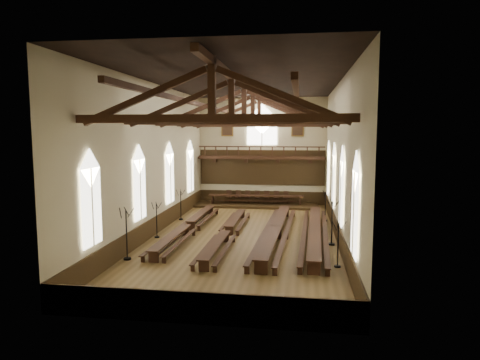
% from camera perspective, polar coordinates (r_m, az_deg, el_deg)
% --- Properties ---
extents(ground, '(26.00, 26.00, 0.00)m').
position_cam_1_polar(ground, '(28.33, 0.53, -7.52)').
color(ground, brown).
rests_on(ground, ground).
extents(room_walls, '(26.00, 26.00, 26.00)m').
position_cam_1_polar(room_walls, '(27.48, 0.54, 5.66)').
color(room_walls, '#C0B991').
rests_on(room_walls, ground).
extents(wainscot_band, '(12.00, 26.00, 1.20)m').
position_cam_1_polar(wainscot_band, '(28.19, 0.53, -6.33)').
color(wainscot_band, '#34230F').
rests_on(wainscot_band, ground).
extents(side_windows, '(11.85, 19.80, 4.50)m').
position_cam_1_polar(side_windows, '(27.66, 0.54, 0.02)').
color(side_windows, white).
rests_on(side_windows, room_walls).
extents(end_window, '(2.80, 0.12, 3.80)m').
position_cam_1_polar(end_window, '(40.31, 2.95, 7.03)').
color(end_window, white).
rests_on(end_window, room_walls).
extents(minstrels_gallery, '(11.80, 1.24, 3.70)m').
position_cam_1_polar(minstrels_gallery, '(40.18, 2.90, 2.30)').
color(minstrels_gallery, '#31190F').
rests_on(minstrels_gallery, room_walls).
extents(portraits, '(7.75, 0.09, 1.45)m').
position_cam_1_polar(portraits, '(40.30, 2.95, 6.85)').
color(portraits, brown).
rests_on(portraits, room_walls).
extents(roof_trusses, '(11.70, 25.70, 2.80)m').
position_cam_1_polar(roof_trusses, '(27.51, 0.55, 9.32)').
color(roof_trusses, '#31190F').
rests_on(roof_trusses, room_walls).
extents(refectory_row_a, '(1.51, 13.98, 0.70)m').
position_cam_1_polar(refectory_row_a, '(29.34, -6.94, -6.04)').
color(refectory_row_a, '#31190F').
rests_on(refectory_row_a, ground).
extents(refectory_row_b, '(1.39, 13.70, 0.67)m').
position_cam_1_polar(refectory_row_b, '(27.62, -1.75, -6.84)').
color(refectory_row_b, '#31190F').
rests_on(refectory_row_b, ground).
extents(refectory_row_c, '(2.00, 15.14, 0.82)m').
position_cam_1_polar(refectory_row_c, '(27.82, 4.83, -6.53)').
color(refectory_row_c, '#31190F').
rests_on(refectory_row_c, ground).
extents(refectory_row_d, '(1.89, 14.86, 0.79)m').
position_cam_1_polar(refectory_row_d, '(27.96, 9.96, -6.59)').
color(refectory_row_d, '#31190F').
rests_on(refectory_row_d, ground).
extents(dais, '(11.40, 3.16, 0.21)m').
position_cam_1_polar(dais, '(39.44, 2.13, -3.35)').
color(dais, '#34230F').
rests_on(dais, ground).
extents(high_table, '(8.75, 1.42, 0.82)m').
position_cam_1_polar(high_table, '(39.31, 2.13, -2.20)').
color(high_table, '#31190F').
rests_on(high_table, dais).
extents(high_chairs, '(5.94, 0.54, 1.11)m').
position_cam_1_polar(high_chairs, '(40.16, 2.26, -2.14)').
color(high_chairs, '#31190F').
rests_on(high_chairs, dais).
extents(candelabrum_left_near, '(0.83, 0.86, 2.86)m').
position_cam_1_polar(candelabrum_left_near, '(23.93, -14.85, -8.24)').
color(candelabrum_left_near, black).
rests_on(candelabrum_left_near, ground).
extents(candelabrum_left_mid, '(0.70, 0.69, 2.35)m').
position_cam_1_polar(candelabrum_left_mid, '(28.34, -11.04, -6.15)').
color(candelabrum_left_mid, black).
rests_on(candelabrum_left_mid, ground).
extents(candelabrum_left_far, '(0.72, 0.67, 2.39)m').
position_cam_1_polar(candelabrum_left_far, '(33.62, -7.89, -4.07)').
color(candelabrum_left_far, black).
rests_on(candelabrum_left_far, ground).
extents(candelabrum_right_near, '(0.73, 0.69, 2.40)m').
position_cam_1_polar(candelabrum_right_near, '(22.51, 12.91, -9.50)').
color(candelabrum_right_near, black).
rests_on(candelabrum_right_near, ground).
extents(candelabrum_right_mid, '(0.84, 0.84, 2.84)m').
position_cam_1_polar(candelabrum_right_mid, '(26.64, 12.14, -6.67)').
color(candelabrum_right_mid, black).
rests_on(candelabrum_right_mid, ground).
extents(candelabrum_right_far, '(0.64, 0.74, 2.39)m').
position_cam_1_polar(candelabrum_right_far, '(33.49, 11.29, -4.17)').
color(candelabrum_right_far, black).
rests_on(candelabrum_right_far, ground).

